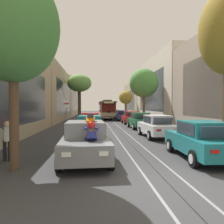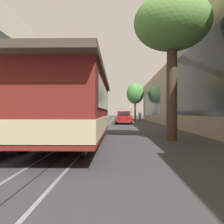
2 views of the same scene
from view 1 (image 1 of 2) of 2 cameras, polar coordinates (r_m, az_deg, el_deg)
The scene contains 23 objects.
ground_plane at distance 30.41m, azimuth -0.69°, elevation -2.68°, with size 160.00×160.00×0.00m, color #38383A.
trolley_track_rails at distance 34.50m, azimuth -1.16°, elevation -2.18°, with size 1.14×69.12×0.01m.
building_facade_left at distance 36.89m, azimuth -15.46°, elevation 4.11°, with size 4.56×60.82×8.70m.
building_facade_right at distance 37.07m, azimuth 13.37°, elevation 4.92°, with size 5.61×60.82×9.84m.
parked_car_grey_near_left at distance 8.80m, azimuth -7.08°, elevation -7.61°, with size 2.12×4.41×1.58m.
parked_car_teal_second_left at distance 14.43m, azimuth -5.95°, elevation -4.07°, with size 2.00×4.36×1.58m.
parked_car_red_mid_left at distance 20.59m, azimuth -5.72°, elevation -2.42°, with size 2.13×4.42×1.58m.
parked_car_teal_near_right at distance 9.80m, azimuth 22.57°, elevation -6.78°, with size 2.11×4.41×1.58m.
parked_car_white_second_right at distance 15.57m, azimuth 11.77°, elevation -3.69°, with size 2.08×4.39×1.58m.
parked_car_green_mid_right at distance 21.57m, azimuth 7.37°, elevation -2.25°, with size 2.08×4.40×1.58m.
parked_car_red_fourth_right at distance 27.54m, azimuth 4.89°, elevation -1.44°, with size 2.00×4.36×1.58m.
parked_car_blue_fifth_right at distance 33.88m, azimuth 2.74°, elevation -0.90°, with size 2.10×4.41×1.58m.
parked_car_silver_sixth_right at distance 40.55m, azimuth 1.73°, elevation -0.51°, with size 2.12×4.41×1.58m.
parked_car_yellow_far_right at distance 46.66m, azimuth 0.76°, elevation -0.26°, with size 2.15×4.42×1.58m.
street_tree_kerb_left_near at distance 8.60m, azimuth -24.70°, elevation 19.60°, with size 3.16×2.75×6.82m.
street_tree_kerb_left_second at distance 35.65m, azimuth -8.61°, elevation 7.39°, with size 3.91×3.44×7.42m.
street_tree_kerb_right_second at distance 29.28m, azimuth 8.43°, elevation 7.52°, with size 3.84×3.32×7.24m.
street_tree_kerb_right_mid at distance 45.97m, azimuth 3.66°, elevation 3.80°, with size 2.88×2.98×5.52m.
cable_car_trolley at distance 37.43m, azimuth -1.44°, elevation 0.64°, with size 2.68×9.15×3.28m.
motorcycle_with_rider at distance 7.89m, azimuth -5.58°, elevation -7.09°, with size 0.52×1.79×1.94m.
pedestrian_on_left_pavement at distance 9.68m, azimuth -25.98°, elevation -6.30°, with size 0.55×0.42×1.60m.
fire_hydrant at distance 17.98m, azimuth 15.17°, elevation -4.22°, with size 0.40×0.22×0.84m.
street_sign_post at distance 13.25m, azimuth -11.91°, elevation -0.87°, with size 0.36×0.07×2.66m.
Camera 1 is at (-2.08, -5.81, 2.18)m, focal length 34.59 mm.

